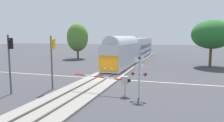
% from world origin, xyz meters
% --- Properties ---
extents(ground_plane, '(220.00, 220.00, 0.00)m').
position_xyz_m(ground_plane, '(0.00, 0.00, 0.00)').
color(ground_plane, '#3D3D42').
extents(road_centre_stripe, '(44.00, 0.20, 0.01)m').
position_xyz_m(road_centre_stripe, '(0.00, 0.00, 0.00)').
color(road_centre_stripe, beige).
rests_on(road_centre_stripe, ground).
extents(railway_track, '(4.40, 80.00, 0.32)m').
position_xyz_m(railway_track, '(0.00, 0.00, 0.10)').
color(railway_track, gray).
rests_on(railway_track, ground).
extents(commuter_train, '(3.04, 38.53, 5.16)m').
position_xyz_m(commuter_train, '(0.00, 19.91, 2.78)').
color(commuter_train, '#B2B7C1').
rests_on(commuter_train, railway_track).
extents(crossing_gate_near, '(5.59, 0.40, 1.80)m').
position_xyz_m(crossing_gate_near, '(3.87, -6.59, 1.42)').
color(crossing_gate_near, '#B7B7BC').
rests_on(crossing_gate_near, ground).
extents(crossing_signal_mast, '(1.36, 0.44, 3.72)m').
position_xyz_m(crossing_signal_mast, '(5.80, -6.97, 2.27)').
color(crossing_signal_mast, '#B2B2B7').
rests_on(crossing_signal_mast, ground).
extents(traffic_signal_near_left, '(0.53, 0.38, 5.56)m').
position_xyz_m(traffic_signal_near_left, '(-5.81, -9.29, 3.73)').
color(traffic_signal_near_left, '#4C4C51').
rests_on(traffic_signal_near_left, ground).
extents(traffic_signal_median, '(0.53, 0.38, 5.46)m').
position_xyz_m(traffic_signal_median, '(-3.07, -6.61, 3.66)').
color(traffic_signal_median, '#4C4C51').
rests_on(traffic_signal_median, ground).
extents(maple_right_background, '(6.92, 6.92, 8.34)m').
position_xyz_m(maple_right_background, '(14.79, 15.85, 5.75)').
color(maple_right_background, brown).
rests_on(maple_right_background, ground).
extents(pine_left_background, '(5.12, 5.12, 8.59)m').
position_xyz_m(pine_left_background, '(-14.12, 20.86, 5.15)').
color(pine_left_background, '#4C3828').
rests_on(pine_left_background, ground).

